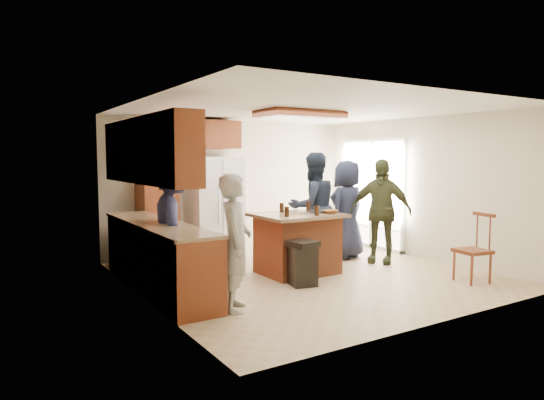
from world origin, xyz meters
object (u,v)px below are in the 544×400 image
person_behind_right (347,209)px  refrigerator (215,206)px  person_side_right (380,211)px  trash_bin (303,263)px  kitchen_island (297,243)px  person_behind_left (313,207)px  person_counter (174,223)px  spindle_chair (474,251)px  person_front_left (235,243)px

person_behind_right → refrigerator: size_ratio=0.97×
person_side_right → trash_bin: bearing=-109.6°
kitchen_island → person_behind_left: bearing=38.3°
refrigerator → kitchen_island: size_ratio=1.41×
person_counter → spindle_chair: (3.78, -1.93, -0.44)m
person_counter → kitchen_island: person_counter is taller
person_behind_right → kitchen_island: size_ratio=1.36×
person_side_right → person_behind_left: bearing=-160.4°
person_counter → trash_bin: size_ratio=2.85×
trash_bin → person_counter: bearing=153.5°
person_behind_right → person_counter: size_ratio=0.97×
person_side_right → kitchen_island: (-1.64, 0.11, -0.41)m
person_behind_left → kitchen_island: (-0.71, -0.56, -0.46)m
person_behind_right → trash_bin: 2.15m
person_front_left → refrigerator: 3.28m
person_behind_right → person_counter: bearing=-11.4°
person_side_right → kitchen_island: 1.69m
refrigerator → trash_bin: 2.64m
spindle_chair → person_side_right: bearing=96.9°
person_side_right → spindle_chair: bearing=-27.7°
refrigerator → spindle_chair: bearing=-57.8°
person_behind_left → person_front_left: bearing=40.9°
person_counter → refrigerator: (1.44, 1.79, 0.00)m
person_side_right → person_front_left: bearing=-107.5°
person_front_left → person_behind_right: bearing=-33.0°
person_behind_right → kitchen_island: bearing=1.7°
person_side_right → refrigerator: 2.95m
kitchen_island → person_behind_right: bearing=18.7°
person_behind_left → refrigerator: 1.83m
trash_bin → spindle_chair: 2.48m
person_behind_left → person_side_right: size_ratio=1.06×
refrigerator → trash_bin: bearing=-86.9°
person_front_left → person_counter: person_counter is taller
person_behind_left → refrigerator: person_behind_left is taller
kitchen_island → refrigerator: bearing=104.3°
person_front_left → person_behind_right: size_ratio=0.92×
person_behind_right → spindle_chair: size_ratio=1.75×
person_side_right → person_counter: size_ratio=0.98×
person_behind_left → spindle_chair: (1.13, -2.34, -0.48)m
person_counter → person_behind_left: bearing=-70.9°
person_front_left → trash_bin: bearing=-40.2°
person_front_left → trash_bin: (1.31, 0.48, -0.48)m
person_counter → person_side_right: bearing=-83.9°
person_front_left → refrigerator: size_ratio=0.89×
person_behind_left → person_counter: 2.68m
person_front_left → person_behind_right: 3.46m
person_behind_right → person_front_left: bearing=10.5°
refrigerator → spindle_chair: refrigerator is taller
person_front_left → refrigerator: bearing=8.6°
refrigerator → trash_bin: size_ratio=2.86×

